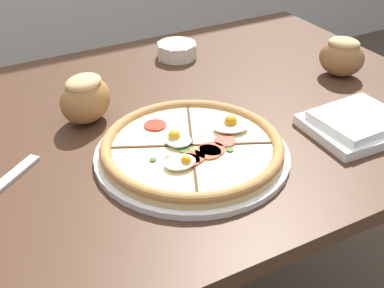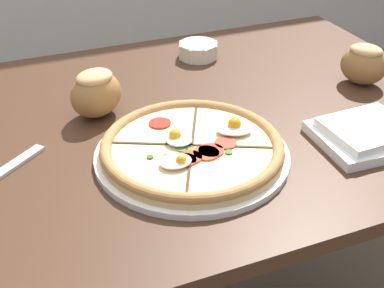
{
  "view_description": "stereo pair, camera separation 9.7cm",
  "coord_description": "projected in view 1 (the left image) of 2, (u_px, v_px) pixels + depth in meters",
  "views": [
    {
      "loc": [
        -0.46,
        -0.87,
        1.33
      ],
      "look_at": [
        -0.06,
        -0.15,
        0.8
      ],
      "focal_mm": 50.0,
      "sensor_mm": 36.0,
      "label": 1
    },
    {
      "loc": [
        -0.37,
        -0.91,
        1.33
      ],
      "look_at": [
        -0.06,
        -0.15,
        0.8
      ],
      "focal_mm": 50.0,
      "sensor_mm": 36.0,
      "label": 2
    }
  ],
  "objects": [
    {
      "name": "napkin_folded",
      "position": [
        357.0,
        124.0,
        1.06
      ],
      "size": [
        0.2,
        0.17,
        0.04
      ],
      "rotation": [
        0.0,
        0.0,
        -0.05
      ],
      "color": "white",
      "rests_on": "dining_table"
    },
    {
      "name": "bread_piece_far",
      "position": [
        342.0,
        56.0,
        1.27
      ],
      "size": [
        0.13,
        0.13,
        0.1
      ],
      "rotation": [
        0.0,
        0.0,
        2.23
      ],
      "color": "olive",
      "rests_on": "dining_table"
    },
    {
      "name": "bread_piece_mid",
      "position": [
        85.0,
        98.0,
        1.08
      ],
      "size": [
        0.14,
        0.12,
        0.1
      ],
      "rotation": [
        0.0,
        0.0,
        0.4
      ],
      "color": "#A3703D",
      "rests_on": "dining_table"
    },
    {
      "name": "pizza",
      "position": [
        192.0,
        149.0,
        0.98
      ],
      "size": [
        0.36,
        0.36,
        0.05
      ],
      "color": "white",
      "rests_on": "dining_table"
    },
    {
      "name": "ramekin_bowl",
      "position": [
        177.0,
        50.0,
        1.37
      ],
      "size": [
        0.11,
        0.11,
        0.04
      ],
      "color": "silver",
      "rests_on": "dining_table"
    },
    {
      "name": "dining_table",
      "position": [
        182.0,
        160.0,
        1.19
      ],
      "size": [
        1.21,
        0.87,
        0.77
      ],
      "color": "#422819",
      "rests_on": "ground_plane"
    }
  ]
}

